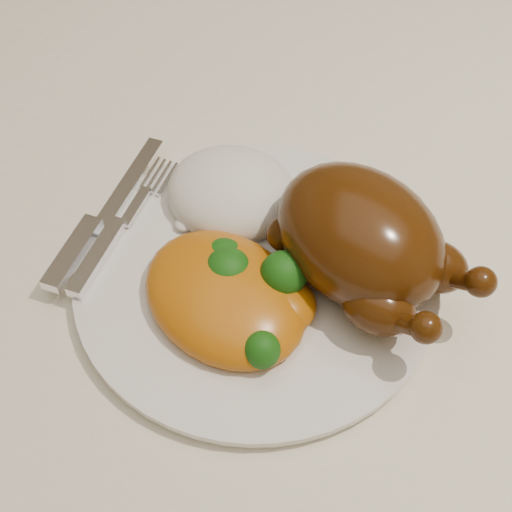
% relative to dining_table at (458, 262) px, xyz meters
% --- Properties ---
extents(floor, '(4.00, 4.00, 0.00)m').
position_rel_dining_table_xyz_m(floor, '(0.00, 0.00, -0.67)').
color(floor, brown).
rests_on(floor, ground).
extents(dining_table, '(1.60, 0.90, 0.76)m').
position_rel_dining_table_xyz_m(dining_table, '(0.00, 0.00, 0.00)').
color(dining_table, brown).
rests_on(dining_table, floor).
extents(tablecloth, '(1.73, 1.03, 0.18)m').
position_rel_dining_table_xyz_m(tablecloth, '(0.00, 0.00, 0.07)').
color(tablecloth, beige).
rests_on(tablecloth, dining_table).
extents(dinner_plate, '(0.36, 0.36, 0.01)m').
position_rel_dining_table_xyz_m(dinner_plate, '(-0.14, -0.17, 0.11)').
color(dinner_plate, silver).
rests_on(dinner_plate, tablecloth).
extents(roast_chicken, '(0.19, 0.15, 0.09)m').
position_rel_dining_table_xyz_m(roast_chicken, '(-0.07, -0.14, 0.16)').
color(roast_chicken, '#492607').
rests_on(roast_chicken, dinner_plate).
extents(rice_mound, '(0.11, 0.10, 0.06)m').
position_rel_dining_table_xyz_m(rice_mound, '(-0.19, -0.11, 0.12)').
color(rice_mound, white).
rests_on(rice_mound, dinner_plate).
extents(mac_and_cheese, '(0.17, 0.15, 0.06)m').
position_rel_dining_table_xyz_m(mac_and_cheese, '(-0.14, -0.20, 0.13)').
color(mac_and_cheese, '#C3790C').
rests_on(mac_and_cheese, dinner_plate).
extents(cutlery, '(0.04, 0.18, 0.01)m').
position_rel_dining_table_xyz_m(cutlery, '(-0.27, -0.19, 0.12)').
color(cutlery, silver).
rests_on(cutlery, dinner_plate).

